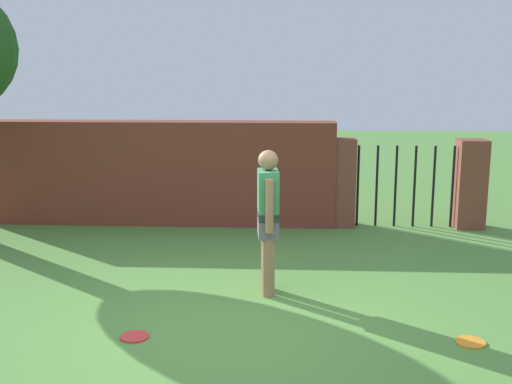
# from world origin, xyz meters

# --- Properties ---
(ground_plane) EXTENTS (40.00, 40.00, 0.00)m
(ground_plane) POSITION_xyz_m (0.00, 0.00, 0.00)
(ground_plane) COLOR #568C3D
(brick_wall) EXTENTS (5.60, 0.50, 1.66)m
(brick_wall) POSITION_xyz_m (-1.50, 4.19, 0.83)
(brick_wall) COLOR brown
(brick_wall) RESTS_ON ground
(person) EXTENTS (0.26, 0.54, 1.62)m
(person) POSITION_xyz_m (0.35, 1.03, 0.90)
(person) COLOR #9E704C
(person) RESTS_ON ground
(fence_gate) EXTENTS (2.47, 0.44, 1.40)m
(fence_gate) POSITION_xyz_m (2.41, 4.19, 0.70)
(fence_gate) COLOR brown
(fence_gate) RESTS_ON ground
(frisbee_red) EXTENTS (0.27, 0.27, 0.02)m
(frisbee_red) POSITION_xyz_m (-0.86, -0.24, 0.01)
(frisbee_red) COLOR red
(frisbee_red) RESTS_ON ground
(frisbee_orange) EXTENTS (0.27, 0.27, 0.02)m
(frisbee_orange) POSITION_xyz_m (2.27, -0.20, 0.01)
(frisbee_orange) COLOR orange
(frisbee_orange) RESTS_ON ground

